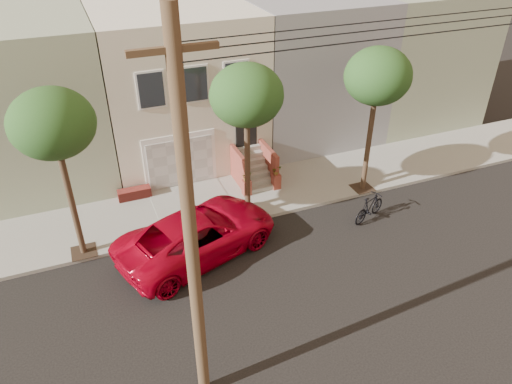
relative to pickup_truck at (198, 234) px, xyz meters
name	(u,v)px	position (x,y,z in m)	size (l,w,h in m)	color
ground	(262,284)	(1.50, -2.47, -0.85)	(90.00, 90.00, 0.00)	black
sidewalk	(214,203)	(1.50, 2.88, -0.77)	(40.00, 3.70, 0.15)	gray
house_row	(174,80)	(1.50, 8.72, 2.80)	(33.10, 11.70, 7.00)	beige
tree_left	(52,125)	(-4.00, 1.43, 4.41)	(2.70, 2.57, 6.30)	#2D2116
tree_mid	(247,96)	(2.50, 1.43, 4.41)	(2.70, 2.57, 6.30)	#2D2116
tree_right	(378,77)	(8.00, 1.43, 4.41)	(2.70, 2.57, 6.30)	#2D2116
pickup_truck	(198,234)	(0.00, 0.00, 0.00)	(2.81, 6.10, 1.70)	#AC0219
motorcycle	(370,207)	(7.04, -0.52, -0.29)	(0.53, 1.87, 1.13)	black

